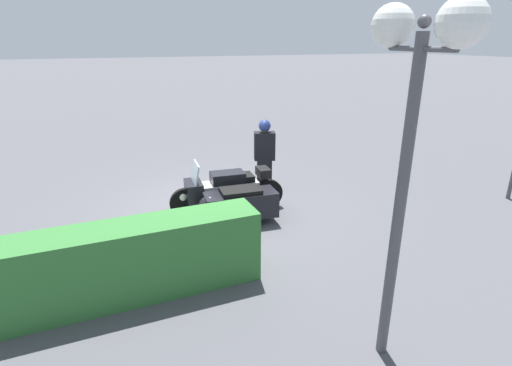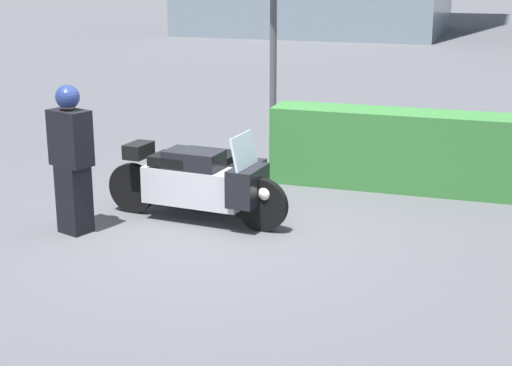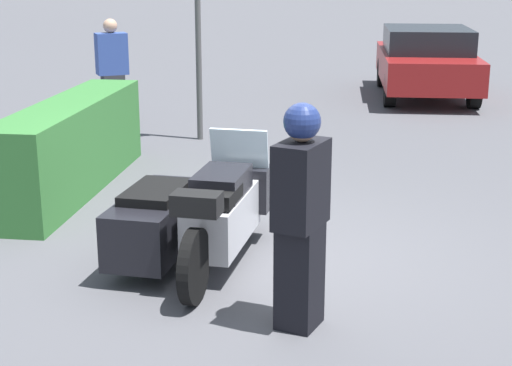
# 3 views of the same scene
# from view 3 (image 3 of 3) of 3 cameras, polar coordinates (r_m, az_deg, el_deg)

# --- Properties ---
(ground_plane) EXTENTS (160.00, 160.00, 0.00)m
(ground_plane) POSITION_cam_3_polar(r_m,az_deg,el_deg) (7.58, 0.78, -5.23)
(ground_plane) COLOR #4C4C51
(police_motorcycle) EXTENTS (2.42, 1.33, 1.15)m
(police_motorcycle) POSITION_cam_3_polar(r_m,az_deg,el_deg) (7.34, -4.67, -2.15)
(police_motorcycle) COLOR black
(police_motorcycle) RESTS_ON ground
(officer_rider) EXTENTS (0.54, 0.43, 1.75)m
(officer_rider) POSITION_cam_3_polar(r_m,az_deg,el_deg) (5.86, 3.27, -2.12)
(officer_rider) COLOR black
(officer_rider) RESTS_ON ground
(hedge_bush_curbside) EXTENTS (3.63, 0.68, 1.10)m
(hedge_bush_curbside) POSITION_cam_3_polar(r_m,az_deg,el_deg) (9.82, -13.25, 2.62)
(hedge_bush_curbside) COLOR #337033
(hedge_bush_curbside) RESTS_ON ground
(parked_car_background) EXTENTS (4.14, 1.94, 1.41)m
(parked_car_background) POSITION_cam_3_polar(r_m,az_deg,el_deg) (16.65, 12.27, 8.71)
(parked_car_background) COLOR maroon
(parked_car_background) RESTS_ON ground
(pedestrian_bystander) EXTENTS (0.52, 0.59, 1.80)m
(pedestrian_bystander) POSITION_cam_3_polar(r_m,az_deg,el_deg) (13.58, -10.39, 7.90)
(pedestrian_bystander) COLOR #2D2D33
(pedestrian_bystander) RESTS_ON ground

